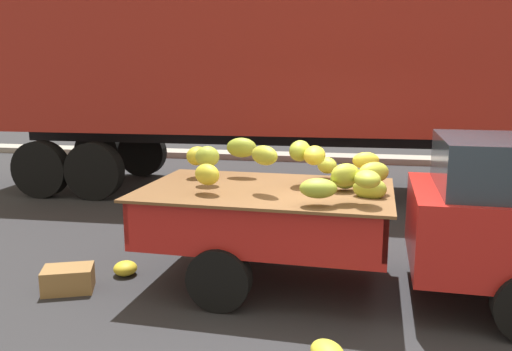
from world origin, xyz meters
The scene contains 6 objects.
ground centered at (0.00, 0.00, 0.00)m, with size 220.00×220.00×0.00m, color #28282B.
curb_strip centered at (0.00, 8.94, 0.08)m, with size 80.00×0.80×0.16m, color gray.
pickup_truck centered at (0.75, 0.18, 0.89)m, with size 4.82×1.93×1.70m.
semi_trailer centered at (-1.44, 4.89, 2.54)m, with size 12.06×2.91×3.95m.
fallen_banana_bunch_near_tailgate centered at (-2.75, 0.14, 0.08)m, with size 0.29×0.27×0.16m, color gold.
produce_crate centered at (-3.16, -0.40, 0.13)m, with size 0.52×0.36×0.26m, color olive.
Camera 1 is at (-0.15, -5.24, 2.30)m, focal length 36.73 mm.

